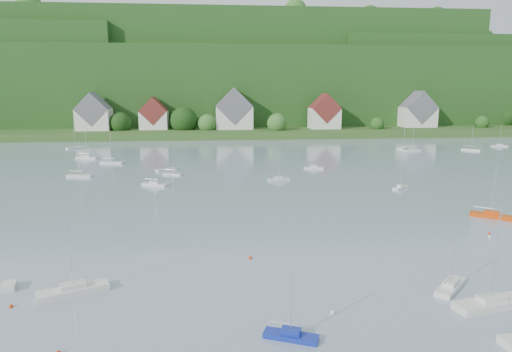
{
  "coord_description": "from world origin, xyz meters",
  "views": [
    {
      "loc": [
        -3.6,
        -12.01,
        21.41
      ],
      "look_at": [
        4.34,
        75.0,
        4.0
      ],
      "focal_mm": 31.62,
      "sensor_mm": 36.0,
      "label": 1
    }
  ],
  "objects_px": {
    "near_sailboat_0": "(73,290)",
    "near_sailboat_3": "(451,286)",
    "near_sailboat_4": "(491,303)",
    "near_sailboat_1": "(291,335)",
    "near_sailboat_5": "(492,215)"
  },
  "relations": [
    {
      "from": "near_sailboat_5",
      "to": "near_sailboat_0",
      "type": "bearing_deg",
      "value": -122.3
    },
    {
      "from": "near_sailboat_1",
      "to": "near_sailboat_4",
      "type": "bearing_deg",
      "value": 32.66
    },
    {
      "from": "near_sailboat_1",
      "to": "near_sailboat_5",
      "type": "height_order",
      "value": "near_sailboat_5"
    },
    {
      "from": "near_sailboat_3",
      "to": "near_sailboat_5",
      "type": "bearing_deg",
      "value": 5.74
    },
    {
      "from": "near_sailboat_0",
      "to": "near_sailboat_4",
      "type": "height_order",
      "value": "near_sailboat_4"
    },
    {
      "from": "near_sailboat_3",
      "to": "near_sailboat_4",
      "type": "xyz_separation_m",
      "value": [
        1.83,
        -4.25,
        0.08
      ]
    },
    {
      "from": "near_sailboat_1",
      "to": "near_sailboat_0",
      "type": "bearing_deg",
      "value": 175.98
    },
    {
      "from": "near_sailboat_1",
      "to": "near_sailboat_3",
      "type": "distance_m",
      "value": 20.35
    },
    {
      "from": "near_sailboat_1",
      "to": "near_sailboat_5",
      "type": "distance_m",
      "value": 51.4
    },
    {
      "from": "near_sailboat_0",
      "to": "near_sailboat_3",
      "type": "distance_m",
      "value": 40.1
    },
    {
      "from": "near_sailboat_0",
      "to": "near_sailboat_5",
      "type": "distance_m",
      "value": 64.68
    },
    {
      "from": "near_sailboat_3",
      "to": "near_sailboat_4",
      "type": "relative_size",
      "value": 0.75
    },
    {
      "from": "near_sailboat_0",
      "to": "near_sailboat_3",
      "type": "bearing_deg",
      "value": -27.82
    },
    {
      "from": "near_sailboat_4",
      "to": "near_sailboat_1",
      "type": "bearing_deg",
      "value": 178.51
    },
    {
      "from": "near_sailboat_1",
      "to": "near_sailboat_5",
      "type": "relative_size",
      "value": 0.73
    }
  ]
}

